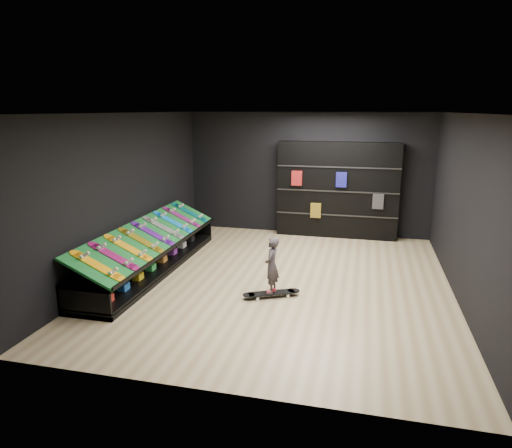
% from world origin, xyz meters
% --- Properties ---
extents(floor, '(6.00, 7.00, 0.01)m').
position_xyz_m(floor, '(0.00, 0.00, 0.00)').
color(floor, tan).
rests_on(floor, ground).
extents(ceiling, '(6.00, 7.00, 0.01)m').
position_xyz_m(ceiling, '(0.00, 0.00, 3.00)').
color(ceiling, white).
rests_on(ceiling, ground).
extents(wall_back, '(6.00, 0.02, 3.00)m').
position_xyz_m(wall_back, '(0.00, 3.50, 1.50)').
color(wall_back, black).
rests_on(wall_back, ground).
extents(wall_front, '(6.00, 0.02, 3.00)m').
position_xyz_m(wall_front, '(0.00, -3.50, 1.50)').
color(wall_front, black).
rests_on(wall_front, ground).
extents(wall_left, '(0.02, 7.00, 3.00)m').
position_xyz_m(wall_left, '(-3.00, 0.00, 1.50)').
color(wall_left, black).
rests_on(wall_left, ground).
extents(wall_right, '(0.02, 7.00, 3.00)m').
position_xyz_m(wall_right, '(3.00, 0.00, 1.50)').
color(wall_right, black).
rests_on(wall_right, ground).
extents(display_rack, '(0.90, 4.50, 0.50)m').
position_xyz_m(display_rack, '(-2.55, 0.00, 0.25)').
color(display_rack, black).
rests_on(display_rack, ground).
extents(turf_ramp, '(0.92, 4.50, 0.46)m').
position_xyz_m(turf_ramp, '(-2.50, 0.00, 0.71)').
color(turf_ramp, '#0D551E').
rests_on(turf_ramp, display_rack).
extents(back_shelving, '(2.89, 0.34, 2.31)m').
position_xyz_m(back_shelving, '(0.77, 3.32, 1.16)').
color(back_shelving, black).
rests_on(back_shelving, ground).
extents(floor_skateboard, '(0.97, 0.64, 0.09)m').
position_xyz_m(floor_skateboard, '(0.00, -0.77, 0.04)').
color(floor_skateboard, black).
rests_on(floor_skateboard, ground).
extents(child, '(0.16, 0.22, 0.57)m').
position_xyz_m(child, '(0.00, -0.77, 0.37)').
color(child, black).
rests_on(child, floor_skateboard).
extents(display_board_0, '(0.93, 0.22, 0.50)m').
position_xyz_m(display_board_0, '(-2.49, -1.90, 0.74)').
color(display_board_0, yellow).
rests_on(display_board_0, turf_ramp).
extents(display_board_1, '(0.93, 0.22, 0.50)m').
position_xyz_m(display_board_1, '(-2.49, -1.42, 0.74)').
color(display_board_1, '#E5198C').
rests_on(display_board_1, turf_ramp).
extents(display_board_2, '(0.93, 0.22, 0.50)m').
position_xyz_m(display_board_2, '(-2.49, -0.95, 0.74)').
color(display_board_2, orange).
rests_on(display_board_2, turf_ramp).
extents(display_board_3, '(0.93, 0.22, 0.50)m').
position_xyz_m(display_board_3, '(-2.49, -0.48, 0.74)').
color(display_board_3, yellow).
rests_on(display_board_3, turf_ramp).
extents(display_board_4, '(0.93, 0.22, 0.50)m').
position_xyz_m(display_board_4, '(-2.49, 0.00, 0.74)').
color(display_board_4, purple).
rests_on(display_board_4, turf_ramp).
extents(display_board_5, '(0.93, 0.22, 0.50)m').
position_xyz_m(display_board_5, '(-2.49, 0.48, 0.74)').
color(display_board_5, black).
rests_on(display_board_5, turf_ramp).
extents(display_board_6, '(0.93, 0.22, 0.50)m').
position_xyz_m(display_board_6, '(-2.49, 0.95, 0.74)').
color(display_board_6, blue).
rests_on(display_board_6, turf_ramp).
extents(display_board_7, '(0.93, 0.22, 0.50)m').
position_xyz_m(display_board_7, '(-2.49, 1.42, 0.74)').
color(display_board_7, '#2626BF').
rests_on(display_board_7, turf_ramp).
extents(display_board_8, '(0.93, 0.22, 0.50)m').
position_xyz_m(display_board_8, '(-2.49, 1.90, 0.74)').
color(display_board_8, '#0C8C99').
rests_on(display_board_8, turf_ramp).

